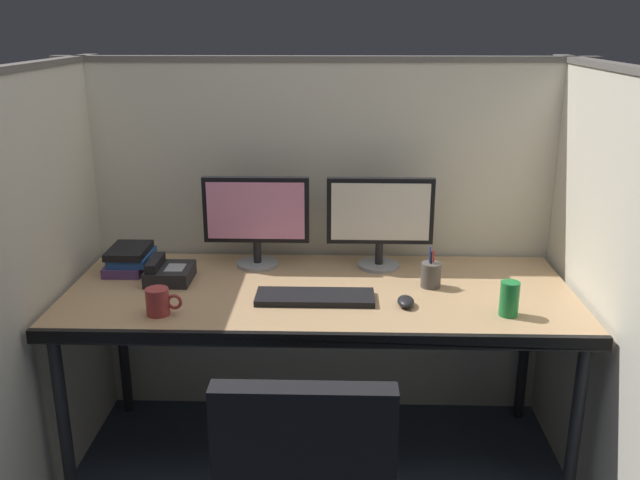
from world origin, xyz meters
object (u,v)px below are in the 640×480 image
Objects in this scene: monitor_right at (380,217)px; keyboard_main at (315,297)px; book_stack at (129,259)px; pen_cup at (431,275)px; coffee_mug at (159,302)px; computer_mouse at (406,302)px; desk at (320,303)px; soda_can at (509,299)px; desk_phone at (168,273)px; monitor_left at (256,215)px.

monitor_right is 1.00× the size of keyboard_main.
book_stack is 1.21m from pen_cup.
book_stack is at bearing 117.76° from coffee_mug.
computer_mouse is at bearing -79.59° from monitor_right.
book_stack is (-1.01, -0.07, -0.17)m from monitor_right.
soda_can reaches higher than desk.
book_stack reaches higher than desk.
coffee_mug is at bearing -164.76° from keyboard_main.
book_stack is at bearing 159.07° from keyboard_main.
desk_phone is at bearing -31.36° from book_stack.
desk_phone is 1.28m from soda_can.
keyboard_main is 0.68m from soda_can.
coffee_mug is at bearing -156.56° from desk.
monitor_left is 2.73× the size of pen_cup.
pen_cup is at bearing 7.23° from desk.
desk_phone reaches higher than keyboard_main.
monitor_left is (-0.27, 0.27, 0.27)m from desk.
monitor_right is 0.33m from pen_cup.
book_stack is at bearing 165.56° from desk.
desk is 0.11m from keyboard_main.
computer_mouse is 0.51× the size of desk_phone.
monitor_right is 3.41× the size of coffee_mug.
monitor_right is 0.46m from computer_mouse.
book_stack is (-0.76, 0.29, 0.04)m from keyboard_main.
book_stack is at bearing -176.09° from monitor_right.
desk_phone is (-0.59, 0.09, 0.08)m from desk.
soda_can is at bearing -48.12° from pen_cup.
computer_mouse is (0.58, -0.41, -0.20)m from monitor_left.
desk is 19.79× the size of computer_mouse.
desk_phone is at bearing -167.59° from monitor_right.
pen_cup is at bearing 16.70° from coffee_mug.
monitor_right reaches higher than desk_phone.
desk is 4.42× the size of monitor_left.
desk_phone is at bearing 166.01° from computer_mouse.
keyboard_main is (0.25, -0.36, -0.20)m from monitor_left.
keyboard_main is 0.55m from coffee_mug.
computer_mouse is at bearing 168.47° from soda_can.
pen_cup is at bearing -49.30° from monitor_right.
pen_cup is (0.69, -0.22, -0.17)m from monitor_left.
desk_phone is 1.56× the size of soda_can.
soda_can is (1.43, -0.41, 0.01)m from book_stack.
keyboard_main is 4.48× the size of computer_mouse.
monitor_left is 0.73m from computer_mouse.
monitor_right is at bearing 32.89° from coffee_mug.
desk is 0.70m from soda_can.
monitor_right is 2.73× the size of pen_cup.
computer_mouse is 0.76× the size of coffee_mug.
desk is 8.54× the size of book_stack.
desk is 15.57× the size of soda_can.
monitor_right is at bearing 131.35° from soda_can.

